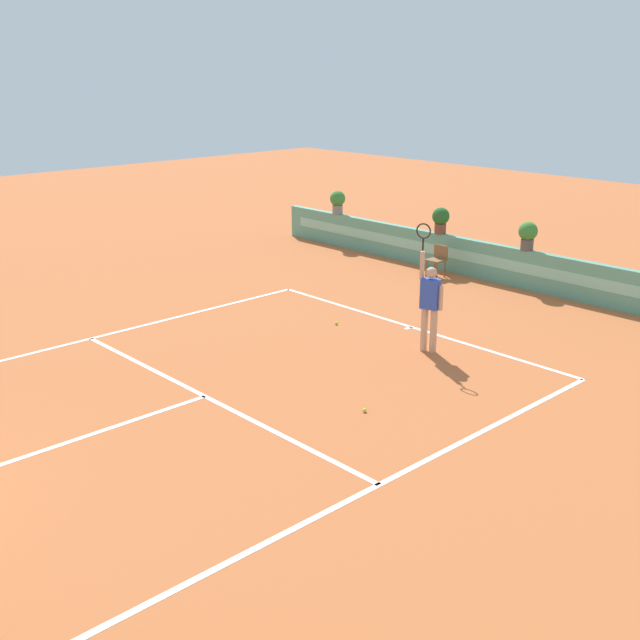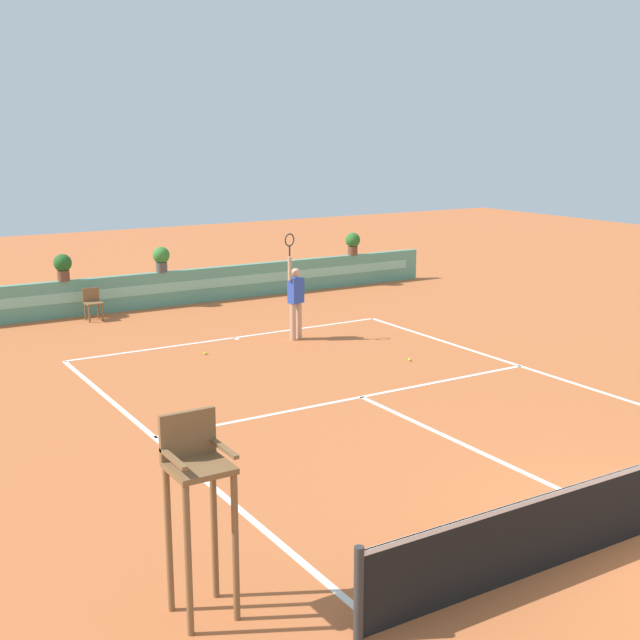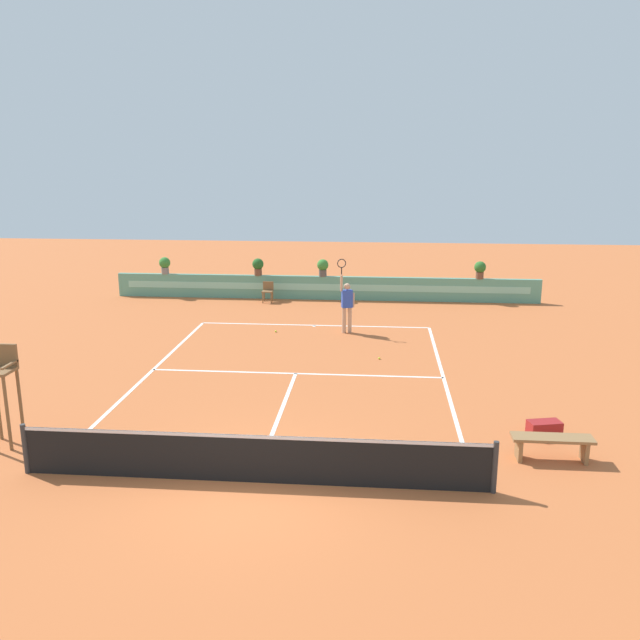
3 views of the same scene
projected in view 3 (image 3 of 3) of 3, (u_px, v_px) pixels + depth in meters
ground_plane at (294, 378)px, 18.15m from camera, size 60.00×60.00×0.00m
court_lines at (297, 370)px, 18.85m from camera, size 8.32×11.94×0.01m
net at (253, 457)px, 12.23m from camera, size 8.92×0.10×1.00m
back_wall_barrier at (325, 288)px, 28.08m from camera, size 18.00×0.21×1.00m
umpire_chair at (1, 383)px, 13.72m from camera, size 0.60×0.60×2.14m
ball_kid_chair at (268, 291)px, 27.58m from camera, size 0.44×0.44×0.85m
bench_courtside at (552, 443)px, 13.16m from camera, size 1.60×0.44×0.51m
gear_bag at (544, 429)px, 14.32m from camera, size 0.76×0.51×0.36m
tennis_player at (347, 303)px, 22.61m from camera, size 0.60×0.31×2.58m
tennis_ball_near_baseline at (379, 358)px, 19.84m from camera, size 0.07×0.07×0.07m
tennis_ball_mid_court at (276, 331)px, 22.90m from camera, size 0.07×0.07×0.07m
potted_plant_centre at (323, 267)px, 27.87m from camera, size 0.48×0.48×0.72m
potted_plant_far_right at (480, 269)px, 27.31m from camera, size 0.48×0.48×0.72m
potted_plant_left at (258, 266)px, 28.10m from camera, size 0.48×0.48×0.72m
potted_plant_far_left at (165, 264)px, 28.45m from camera, size 0.48×0.48×0.72m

